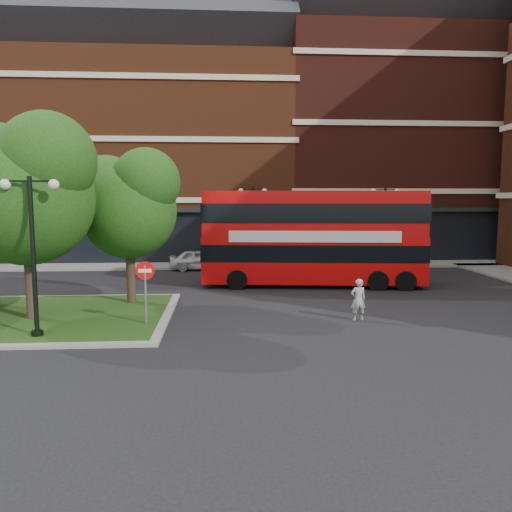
{
  "coord_description": "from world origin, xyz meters",
  "views": [
    {
      "loc": [
        0.23,
        -15.16,
        4.36
      ],
      "look_at": [
        1.56,
        4.95,
        2.0
      ],
      "focal_mm": 35.0,
      "sensor_mm": 36.0,
      "label": 1
    }
  ],
  "objects": [
    {
      "name": "ground",
      "position": [
        0.0,
        0.0,
        0.0
      ],
      "size": [
        120.0,
        120.0,
        0.0
      ],
      "primitive_type": "plane",
      "color": "black",
      "rests_on": "ground"
    },
    {
      "name": "pavement_far",
      "position": [
        0.0,
        16.5,
        0.06
      ],
      "size": [
        44.0,
        3.0,
        0.12
      ],
      "primitive_type": "cube",
      "color": "slate",
      "rests_on": "ground"
    },
    {
      "name": "terrace_far_left",
      "position": [
        -8.0,
        24.0,
        7.0
      ],
      "size": [
        26.0,
        12.0,
        14.0
      ],
      "primitive_type": "cube",
      "color": "brown",
      "rests_on": "ground"
    },
    {
      "name": "terrace_far_right",
      "position": [
        14.0,
        24.0,
        8.0
      ],
      "size": [
        18.0,
        12.0,
        16.0
      ],
      "primitive_type": "cube",
      "color": "#471911",
      "rests_on": "ground"
    },
    {
      "name": "tree_island_west",
      "position": [
        -6.6,
        2.58,
        4.79
      ],
      "size": [
        5.4,
        4.71,
        7.21
      ],
      "color": "#2D2116",
      "rests_on": "ground"
    },
    {
      "name": "tree_island_east",
      "position": [
        -3.58,
        5.06,
        4.24
      ],
      "size": [
        4.46,
        3.9,
        6.29
      ],
      "color": "#2D2116",
      "rests_on": "ground"
    },
    {
      "name": "lamp_island",
      "position": [
        -5.5,
        0.2,
        2.83
      ],
      "size": [
        1.72,
        0.36,
        5.0
      ],
      "color": "black",
      "rests_on": "ground"
    },
    {
      "name": "lamp_far_left",
      "position": [
        2.0,
        14.5,
        2.83
      ],
      "size": [
        1.72,
        0.36,
        5.0
      ],
      "color": "black",
      "rests_on": "ground"
    },
    {
      "name": "lamp_far_right",
      "position": [
        10.0,
        14.5,
        2.83
      ],
      "size": [
        1.72,
        0.36,
        5.0
      ],
      "color": "black",
      "rests_on": "ground"
    },
    {
      "name": "bus",
      "position": [
        4.65,
        9.16,
        2.7
      ],
      "size": [
        10.97,
        3.59,
        4.11
      ],
      "rotation": [
        0.0,
        0.0,
        -0.11
      ],
      "color": "#BF0708",
      "rests_on": "ground"
    },
    {
      "name": "woman",
      "position": [
        5.02,
        2.0,
        0.75
      ],
      "size": [
        0.58,
        0.41,
        1.51
      ],
      "primitive_type": "imported",
      "rotation": [
        0.0,
        0.0,
        3.24
      ],
      "color": "#949496",
      "rests_on": "ground"
    },
    {
      "name": "car_silver",
      "position": [
        -1.18,
        14.95,
        0.62
      ],
      "size": [
        3.67,
        1.52,
        1.25
      ],
      "primitive_type": "imported",
      "rotation": [
        0.0,
        0.0,
        1.58
      ],
      "color": "silver",
      "rests_on": "ground"
    },
    {
      "name": "car_white",
      "position": [
        5.05,
        15.22,
        0.62
      ],
      "size": [
        3.88,
        1.65,
        1.25
      ],
      "primitive_type": "imported",
      "rotation": [
        0.0,
        0.0,
        1.48
      ],
      "color": "silver",
      "rests_on": "ground"
    },
    {
      "name": "no_entry_sign",
      "position": [
        -2.38,
        1.5,
        1.61
      ],
      "size": [
        0.62,
        0.09,
        2.25
      ],
      "rotation": [
        0.0,
        0.0,
        0.07
      ],
      "color": "slate",
      "rests_on": "ground"
    }
  ]
}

